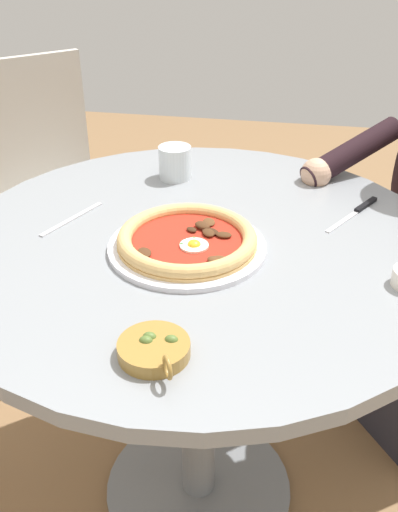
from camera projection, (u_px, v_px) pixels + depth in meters
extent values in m
cube|color=olive|center=(199.00, 491.00, 1.49)|extent=(6.00, 6.00, 0.02)
cylinder|color=gray|center=(198.00, 243.00, 1.10)|extent=(0.95, 0.95, 0.03)
cylinder|color=gray|center=(198.00, 383.00, 1.29)|extent=(0.08, 0.08, 0.70)
cylinder|color=gray|center=(199.00, 486.00, 1.47)|extent=(0.47, 0.47, 0.02)
cylinder|color=white|center=(187.00, 247.00, 1.05)|extent=(0.29, 0.29, 0.01)
cylinder|color=#E0B26B|center=(187.00, 243.00, 1.05)|extent=(0.26, 0.26, 0.01)
torus|color=#E0B26B|center=(187.00, 238.00, 1.04)|extent=(0.26, 0.26, 0.03)
cylinder|color=red|center=(187.00, 240.00, 1.04)|extent=(0.24, 0.24, 0.00)
cylinder|color=white|center=(194.00, 245.00, 1.02)|extent=(0.05, 0.05, 0.00)
ellipsoid|color=yellow|center=(194.00, 244.00, 1.02)|extent=(0.02, 0.02, 0.02)
ellipsoid|color=brown|center=(209.00, 222.00, 1.10)|extent=(0.03, 0.04, 0.01)
ellipsoid|color=#4C2D19|center=(202.00, 226.00, 1.07)|extent=(0.04, 0.04, 0.01)
ellipsoid|color=#3D2314|center=(192.00, 230.00, 1.07)|extent=(0.03, 0.03, 0.01)
ellipsoid|color=#4C2D19|center=(208.00, 233.00, 1.06)|extent=(0.03, 0.04, 0.01)
ellipsoid|color=#3D2314|center=(210.00, 231.00, 1.06)|extent=(0.04, 0.04, 0.01)
ellipsoid|color=#4C2D19|center=(224.00, 235.00, 1.05)|extent=(0.03, 0.02, 0.01)
ellipsoid|color=#4C2D19|center=(144.00, 252.00, 1.00)|extent=(0.04, 0.04, 0.01)
ellipsoid|color=brown|center=(214.00, 261.00, 0.97)|extent=(0.03, 0.03, 0.01)
ellipsoid|color=brown|center=(217.00, 260.00, 0.98)|extent=(0.04, 0.03, 0.01)
ellipsoid|color=#2D6B28|center=(196.00, 238.00, 1.04)|extent=(0.01, 0.01, 0.00)
ellipsoid|color=#2D6B28|center=(181.00, 244.00, 1.02)|extent=(0.01, 0.01, 0.00)
ellipsoid|color=#2D6B28|center=(220.00, 236.00, 1.05)|extent=(0.01, 0.01, 0.00)
cylinder|color=silver|center=(175.00, 162.00, 1.31)|extent=(0.07, 0.07, 0.08)
cylinder|color=silver|center=(175.00, 174.00, 1.33)|extent=(0.07, 0.07, 0.02)
cube|color=silver|center=(342.00, 222.00, 1.14)|extent=(0.07, 0.10, 0.00)
cube|color=black|center=(366.00, 205.00, 1.20)|extent=(0.05, 0.07, 0.01)
cylinder|color=olive|center=(156.00, 349.00, 0.80)|extent=(0.10, 0.10, 0.02)
torus|color=olive|center=(168.00, 367.00, 0.74)|extent=(0.02, 0.03, 0.03)
ellipsoid|color=#516B2D|center=(146.00, 341.00, 0.80)|extent=(0.02, 0.02, 0.02)
ellipsoid|color=#516B2D|center=(150.00, 337.00, 0.81)|extent=(0.02, 0.02, 0.02)
ellipsoid|color=#516B2D|center=(171.00, 340.00, 0.80)|extent=(0.02, 0.02, 0.02)
cube|color=#BCBCC1|center=(72.00, 219.00, 1.15)|extent=(0.07, 0.16, 0.00)
cylinder|color=black|center=(352.00, 152.00, 1.33)|extent=(0.24, 0.21, 0.13)
sphere|color=tan|center=(316.00, 173.00, 1.30)|extent=(0.07, 0.07, 0.07)
cylinder|color=#4C4742|center=(336.00, 329.00, 1.69)|extent=(0.02, 0.02, 0.44)
cube|color=beige|center=(62.00, 215.00, 1.81)|extent=(0.59, 0.59, 0.02)
cube|color=beige|center=(30.00, 127.00, 1.84)|extent=(0.29, 0.28, 0.44)
cylinder|color=#B7B2A8|center=(35.00, 325.00, 1.71)|extent=(0.02, 0.02, 0.44)
cylinder|color=#B7B2A8|center=(147.00, 285.00, 1.88)|extent=(0.02, 0.02, 0.44)
cylinder|color=#B7B2A8|center=(99.00, 238.00, 2.16)|extent=(0.02, 0.02, 0.44)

